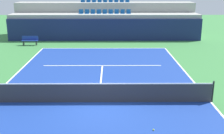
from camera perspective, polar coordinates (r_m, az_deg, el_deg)
ground_plane at (r=13.89m, az=-2.65°, el=-7.11°), size 80.00×80.00×0.00m
court_surface at (r=13.88m, az=-2.65°, el=-7.09°), size 11.00×24.00×0.01m
baseline_far at (r=25.29m, az=-1.62°, el=3.80°), size 11.00×0.10×0.00m
sideline_right at (r=14.71m, az=19.23°, el=-6.62°), size 0.10×24.00×0.00m
service_line_far at (r=19.91m, az=-1.95°, el=0.30°), size 8.26×0.10×0.00m
centre_service_line at (r=16.86m, az=-2.24°, el=-2.72°), size 0.10×6.40×0.00m
back_wall at (r=28.56m, az=-1.49°, el=7.47°), size 19.38×0.30×2.18m
stands_tier_lower at (r=29.87m, az=-1.44°, el=8.22°), size 19.38×2.40×2.56m
stands_tier_upper at (r=32.18m, az=-1.37°, el=9.73°), size 19.38×2.40×3.57m
seating_row_lower at (r=29.80m, az=-1.46°, el=10.92°), size 5.37×0.44×0.44m
seating_row_upper at (r=32.11m, az=-1.39°, el=13.14°), size 5.37×0.44×0.44m
tennis_net at (r=13.69m, az=-2.68°, el=-5.16°), size 11.08×0.08×1.07m
player_bench at (r=27.61m, az=-16.18°, el=5.28°), size 1.50×0.40×0.85m
tennis_ball_0 at (r=11.48m, az=8.36°, el=-12.38°), size 0.07×0.07×0.07m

